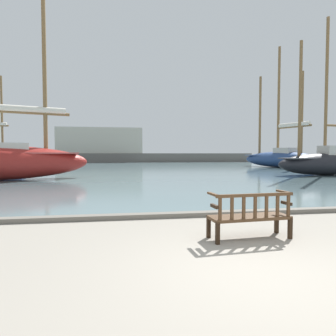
% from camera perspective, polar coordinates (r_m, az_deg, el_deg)
% --- Properties ---
extents(ground_plane, '(160.00, 160.00, 0.00)m').
position_cam_1_polar(ground_plane, '(4.62, 17.48, -18.64)').
color(ground_plane, gray).
extents(harbor_water, '(100.00, 80.00, 0.08)m').
position_cam_1_polar(harbor_water, '(47.90, -6.83, 0.78)').
color(harbor_water, slate).
rests_on(harbor_water, ground).
extents(quay_edge_kerb, '(40.00, 0.30, 0.12)m').
position_cam_1_polar(quay_edge_kerb, '(8.09, 5.03, -8.76)').
color(quay_edge_kerb, slate).
rests_on(quay_edge_kerb, ground).
extents(park_bench, '(1.64, 0.65, 0.92)m').
position_cam_1_polar(park_bench, '(6.15, 15.38, -8.64)').
color(park_bench, black).
rests_on(park_bench, ground).
extents(sailboat_outer_port, '(6.21, 10.72, 13.86)m').
position_cam_1_polar(sailboat_outer_port, '(37.00, 20.54, 2.08)').
color(sailboat_outer_port, navy).
rests_on(sailboat_outer_port, harbor_water).
extents(sailboat_nearest_starboard, '(8.54, 3.23, 11.52)m').
position_cam_1_polar(sailboat_nearest_starboard, '(25.25, 28.07, 1.25)').
color(sailboat_nearest_starboard, black).
rests_on(sailboat_nearest_starboard, harbor_water).
extents(far_breakwater, '(46.33, 2.40, 6.38)m').
position_cam_1_polar(far_breakwater, '(55.53, -9.57, 3.28)').
color(far_breakwater, '#66605B').
rests_on(far_breakwater, ground).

